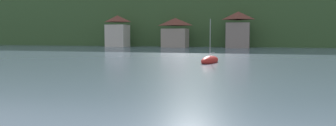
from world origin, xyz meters
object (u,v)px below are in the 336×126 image
Objects in this scene: shore_building_west at (118,32)px; shore_building_central at (238,30)px; shore_building_westcentral at (175,33)px; sailboat_far_7 at (210,61)px.

shore_building_west is 0.94× the size of shore_building_central.
shore_building_central is at bearing 0.52° from shore_building_westcentral.
sailboat_far_7 is at bearing -90.64° from shore_building_central.
shore_building_westcentral is 16.07m from shore_building_central.
shore_building_central is at bearing -170.30° from sailboat_far_7.
shore_building_westcentral is at bearing 0.91° from shore_building_west.
shore_building_westcentral is (16.05, 0.25, -0.40)m from shore_building_west.
shore_building_west reaches higher than sailboat_far_7.
shore_building_west is at bearing -136.15° from sailboat_far_7.
shore_building_west is at bearing -179.29° from shore_building_central.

